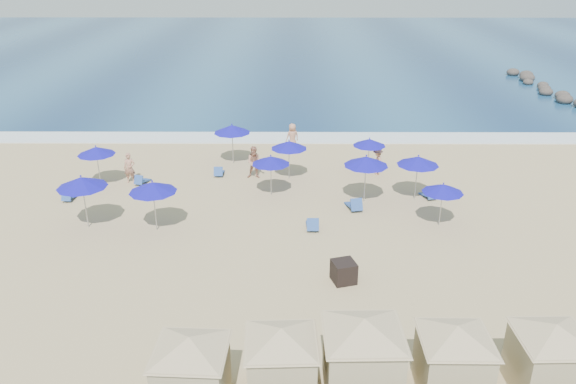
% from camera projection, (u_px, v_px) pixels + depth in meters
% --- Properties ---
extents(ground, '(160.00, 160.00, 0.00)m').
position_uv_depth(ground, '(291.00, 242.00, 25.45)').
color(ground, tan).
rests_on(ground, ground).
extents(ocean, '(160.00, 80.00, 0.06)m').
position_uv_depth(ocean, '(291.00, 49.00, 76.01)').
color(ocean, navy).
rests_on(ocean, ground).
extents(surf_line, '(160.00, 2.50, 0.08)m').
position_uv_depth(surf_line, '(291.00, 138.00, 39.69)').
color(surf_line, white).
rests_on(surf_line, ground).
extents(rock_jetty, '(2.56, 26.66, 0.96)m').
position_uv_depth(rock_jetty, '(571.00, 101.00, 48.08)').
color(rock_jetty, '#312B29').
rests_on(rock_jetty, ground).
extents(trash_bin, '(1.09, 1.09, 0.87)m').
position_uv_depth(trash_bin, '(344.00, 272.00, 22.28)').
color(trash_bin, black).
rests_on(trash_bin, ground).
extents(cabana_0, '(4.19, 4.19, 2.63)m').
position_uv_depth(cabana_0, '(191.00, 363.00, 15.74)').
color(cabana_0, tan).
rests_on(cabana_0, ground).
extents(cabana_1, '(4.22, 4.22, 2.65)m').
position_uv_depth(cabana_1, '(281.00, 354.00, 16.09)').
color(cabana_1, tan).
rests_on(cabana_1, ground).
extents(cabana_2, '(4.66, 4.66, 2.92)m').
position_uv_depth(cabana_2, '(363.00, 347.00, 16.13)').
color(cabana_2, tan).
rests_on(cabana_2, ground).
extents(cabana_3, '(4.18, 4.18, 2.62)m').
position_uv_depth(cabana_3, '(454.00, 351.00, 16.22)').
color(cabana_3, tan).
rests_on(cabana_3, ground).
extents(cabana_4, '(4.21, 4.21, 2.64)m').
position_uv_depth(cabana_4, '(551.00, 350.00, 16.26)').
color(cabana_4, tan).
rests_on(cabana_4, ground).
extents(umbrella_0, '(2.07, 2.07, 2.36)m').
position_uv_depth(umbrella_0, '(96.00, 151.00, 30.94)').
color(umbrella_0, '#A5A8AD').
rests_on(umbrella_0, ground).
extents(umbrella_1, '(2.34, 2.34, 2.66)m').
position_uv_depth(umbrella_1, '(82.00, 182.00, 25.99)').
color(umbrella_1, '#A5A8AD').
rests_on(umbrella_1, ground).
extents(umbrella_2, '(2.22, 2.22, 2.53)m').
position_uv_depth(umbrella_2, '(153.00, 187.00, 25.76)').
color(umbrella_2, '#A5A8AD').
rests_on(umbrella_2, ground).
extents(umbrella_3, '(2.25, 2.25, 2.56)m').
position_uv_depth(umbrella_3, '(232.00, 129.00, 34.15)').
color(umbrella_3, '#A5A8AD').
rests_on(umbrella_3, ground).
extents(umbrella_4, '(2.07, 2.07, 2.36)m').
position_uv_depth(umbrella_4, '(289.00, 145.00, 31.87)').
color(umbrella_4, '#A5A8AD').
rests_on(umbrella_4, ground).
extents(umbrella_5, '(2.03, 2.03, 2.32)m').
position_uv_depth(umbrella_5, '(271.00, 160.00, 29.63)').
color(umbrella_5, '#A5A8AD').
rests_on(umbrella_5, ground).
extents(umbrella_6, '(2.30, 2.30, 2.62)m').
position_uv_depth(umbrella_6, '(366.00, 161.00, 28.73)').
color(umbrella_6, '#A5A8AD').
rests_on(umbrella_6, ground).
extents(umbrella_7, '(1.93, 1.93, 2.20)m').
position_uv_depth(umbrella_7, '(369.00, 142.00, 32.74)').
color(umbrella_7, '#A5A8AD').
rests_on(umbrella_7, ground).
extents(umbrella_8, '(2.19, 2.19, 2.50)m').
position_uv_depth(umbrella_8, '(418.00, 161.00, 29.09)').
color(umbrella_8, '#A5A8AD').
rests_on(umbrella_8, ground).
extents(umbrella_9, '(1.95, 1.95, 2.22)m').
position_uv_depth(umbrella_9, '(443.00, 188.00, 26.29)').
color(umbrella_9, '#A5A8AD').
rests_on(umbrella_9, ground).
extents(beach_chair_0, '(0.55, 1.15, 0.63)m').
position_uv_depth(beach_chair_0, '(69.00, 196.00, 29.72)').
color(beach_chair_0, '#294D99').
rests_on(beach_chair_0, ground).
extents(beach_chair_1, '(0.79, 1.22, 0.62)m').
position_uv_depth(beach_chair_1, '(141.00, 180.00, 31.81)').
color(beach_chair_1, '#294D99').
rests_on(beach_chair_1, ground).
extents(beach_chair_2, '(0.52, 1.16, 0.64)m').
position_uv_depth(beach_chair_2, '(219.00, 172.00, 33.01)').
color(beach_chair_2, '#294D99').
rests_on(beach_chair_2, ground).
extents(beach_chair_3, '(0.59, 1.28, 0.70)m').
position_uv_depth(beach_chair_3, '(312.00, 224.00, 26.59)').
color(beach_chair_3, '#294D99').
rests_on(beach_chair_3, ground).
extents(beach_chair_4, '(0.86, 1.45, 0.74)m').
position_uv_depth(beach_chair_4, '(354.00, 205.00, 28.62)').
color(beach_chair_4, '#294D99').
rests_on(beach_chair_4, ground).
extents(beach_chair_5, '(0.80, 1.25, 0.63)m').
position_uv_depth(beach_chair_5, '(429.00, 194.00, 29.94)').
color(beach_chair_5, '#294D99').
rests_on(beach_chair_5, ground).
extents(beachgoer_0, '(0.65, 0.43, 1.76)m').
position_uv_depth(beachgoer_0, '(130.00, 168.00, 31.73)').
color(beachgoer_0, tan).
rests_on(beachgoer_0, ground).
extents(beachgoer_1, '(0.95, 0.75, 1.90)m').
position_uv_depth(beachgoer_1, '(255.00, 162.00, 32.40)').
color(beachgoer_1, tan).
rests_on(beachgoer_1, ground).
extents(beachgoer_2, '(0.74, 1.11, 1.61)m').
position_uv_depth(beachgoer_2, '(377.00, 161.00, 32.96)').
color(beachgoer_2, tan).
rests_on(beachgoer_2, ground).
extents(beachgoer_3, '(1.03, 0.87, 1.79)m').
position_uv_depth(beachgoer_3, '(292.00, 137.00, 37.05)').
color(beachgoer_3, tan).
rests_on(beachgoer_3, ground).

